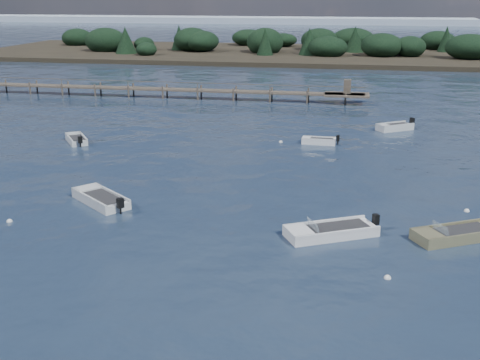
% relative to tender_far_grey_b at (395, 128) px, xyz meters
% --- Properties ---
extents(ground, '(400.00, 400.00, 0.00)m').
position_rel_tender_far_grey_b_xyz_m(ground, '(-8.63, 25.15, -0.18)').
color(ground, '#152132').
rests_on(ground, ground).
extents(tender_far_grey_b, '(3.58, 2.98, 1.29)m').
position_rel_tender_far_grey_b_xyz_m(tender_far_grey_b, '(0.00, 0.00, 0.00)').
color(tender_far_grey_b, '#AEB4B6').
rests_on(tender_far_grey_b, ground).
extents(dinghy_mid_grey, '(4.42, 4.03, 1.20)m').
position_rel_tender_far_grey_b_xyz_m(dinghy_mid_grey, '(-18.40, -23.80, -0.02)').
color(dinghy_mid_grey, '#AEB4B6').
rests_on(dinghy_mid_grey, ground).
extents(tender_far_grey, '(2.91, 3.35, 1.15)m').
position_rel_tender_far_grey_b_xyz_m(tender_far_grey, '(-26.56, -9.86, -0.02)').
color(tender_far_grey, '#AEB4B6').
rests_on(tender_far_grey, ground).
extents(dinghy_mid_white_a, '(5.00, 3.79, 1.19)m').
position_rel_tender_far_grey_b_xyz_m(dinghy_mid_white_a, '(-4.64, -26.34, -0.03)').
color(dinghy_mid_white_a, silver).
rests_on(dinghy_mid_white_a, ground).
extents(dinghy_mid_white_b, '(4.68, 3.62, 1.19)m').
position_rel_tender_far_grey_b_xyz_m(dinghy_mid_white_b, '(1.64, -25.59, -0.03)').
color(dinghy_mid_white_b, '#736E4C').
rests_on(dinghy_mid_white_b, ground).
extents(tender_far_white, '(3.11, 1.22, 1.06)m').
position_rel_tender_far_grey_b_xyz_m(tender_far_white, '(-6.50, -6.54, -0.03)').
color(tender_far_white, silver).
rests_on(tender_far_white, ground).
extents(buoy_b, '(0.32, 0.32, 0.32)m').
position_rel_tender_far_grey_b_xyz_m(buoy_b, '(-1.95, -30.79, -0.18)').
color(buoy_b, silver).
rests_on(buoy_b, ground).
extents(buoy_c, '(0.32, 0.32, 0.32)m').
position_rel_tender_far_grey_b_xyz_m(buoy_c, '(-22.10, -27.64, -0.18)').
color(buoy_c, silver).
rests_on(buoy_c, ground).
extents(buoy_e, '(0.32, 0.32, 0.32)m').
position_rel_tender_far_grey_b_xyz_m(buoy_e, '(-9.68, -6.62, -0.18)').
color(buoy_e, silver).
rests_on(buoy_e, ground).
extents(buoy_extra_b, '(0.32, 0.32, 0.32)m').
position_rel_tender_far_grey_b_xyz_m(buoy_extra_b, '(2.92, -21.21, -0.18)').
color(buoy_extra_b, silver).
rests_on(buoy_extra_b, ground).
extents(jetty, '(64.50, 3.20, 3.40)m').
position_rel_tender_far_grey_b_xyz_m(jetty, '(-30.37, 13.15, 0.80)').
color(jetty, '#4E4439').
rests_on(jetty, ground).
extents(far_headland, '(190.00, 40.00, 5.80)m').
position_rel_tender_far_grey_b_xyz_m(far_headland, '(16.37, 65.15, 1.78)').
color(far_headland, black).
rests_on(far_headland, ground).
extents(distant_haze, '(280.00, 20.00, 2.40)m').
position_rel_tender_far_grey_b_xyz_m(distant_haze, '(-98.63, 195.15, -0.18)').
color(distant_haze, '#98A8BB').
rests_on(distant_haze, ground).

